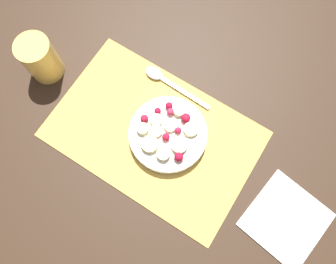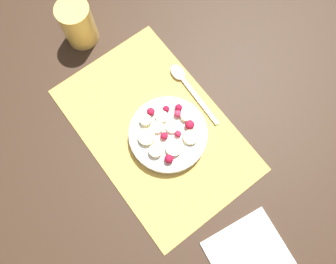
# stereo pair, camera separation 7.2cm
# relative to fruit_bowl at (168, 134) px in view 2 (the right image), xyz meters

# --- Properties ---
(ground_plane) EXTENTS (3.00, 3.00, 0.00)m
(ground_plane) POSITION_rel_fruit_bowl_xyz_m (-0.03, -0.01, -0.02)
(ground_plane) COLOR #382619
(placemat) EXTENTS (0.46, 0.30, 0.01)m
(placemat) POSITION_rel_fruit_bowl_xyz_m (-0.03, -0.01, -0.02)
(placemat) COLOR #E0B251
(placemat) RESTS_ON ground_plane
(fruit_bowl) EXTENTS (0.18, 0.18, 0.05)m
(fruit_bowl) POSITION_rel_fruit_bowl_xyz_m (0.00, 0.00, 0.00)
(fruit_bowl) COLOR white
(fruit_bowl) RESTS_ON placemat
(spoon) EXTENTS (0.18, 0.03, 0.01)m
(spoon) POSITION_rel_fruit_bowl_xyz_m (-0.08, 0.11, -0.01)
(spoon) COLOR silver
(spoon) RESTS_ON placemat
(drinking_glass) EXTENTS (0.08, 0.08, 0.11)m
(drinking_glass) POSITION_rel_fruit_bowl_xyz_m (-0.34, -0.01, 0.03)
(drinking_glass) COLOR #F4CC66
(drinking_glass) RESTS_ON ground_plane
(napkin) EXTENTS (0.17, 0.18, 0.01)m
(napkin) POSITION_rel_fruit_bowl_xyz_m (0.31, -0.02, -0.02)
(napkin) COLOR white
(napkin) RESTS_ON ground_plane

